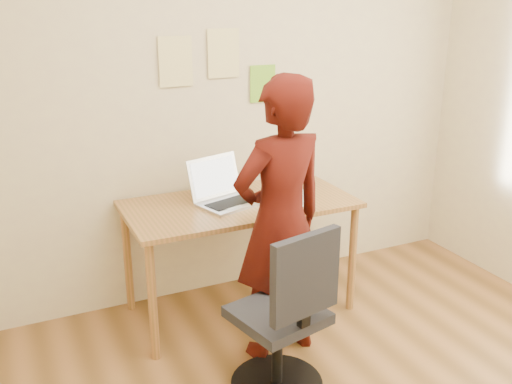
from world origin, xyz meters
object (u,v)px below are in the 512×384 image
office_chair (285,325)px  person (280,222)px  desk (240,215)px  laptop (225,194)px  phone (277,207)px

office_chair → person: 0.55m
desk → person: bearing=-88.1°
office_chair → person: (0.15, 0.35, 0.40)m
laptop → phone: size_ratio=3.18×
laptop → phone: laptop is taller
laptop → office_chair: bearing=-110.1°
office_chair → person: person is taller
desk → phone: (0.17, -0.19, 0.09)m
laptop → person: size_ratio=0.28×
desk → person: size_ratio=0.88×
person → laptop: bearing=-88.5°
desk → phone: bearing=-48.8°
office_chair → person: size_ratio=0.58×
office_chair → phone: bearing=53.6°
phone → person: bearing=-122.9°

